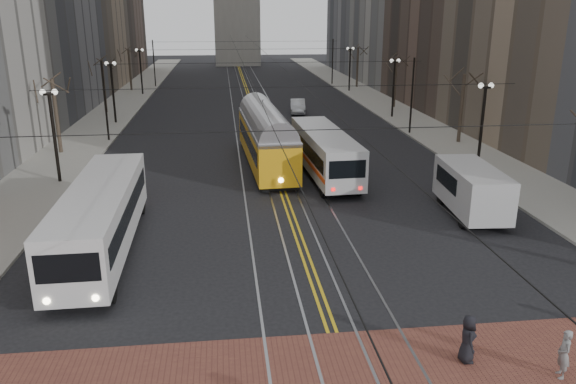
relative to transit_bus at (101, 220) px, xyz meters
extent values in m
plane|color=black|center=(8.88, -6.83, -1.51)|extent=(260.00, 260.00, 0.00)
cube|color=gray|center=(-6.12, 38.17, -1.44)|extent=(5.00, 140.00, 0.15)
cube|color=gray|center=(23.88, 38.17, -1.44)|extent=(5.00, 140.00, 0.15)
cube|color=gray|center=(8.88, 38.17, -1.51)|extent=(4.80, 130.00, 0.02)
cube|color=gold|center=(8.88, 38.17, -1.50)|extent=(0.42, 130.00, 0.01)
cylinder|color=black|center=(-4.82, 11.17, 1.29)|extent=(0.20, 0.20, 5.60)
cylinder|color=black|center=(-4.82, 31.17, 1.29)|extent=(0.20, 0.20, 5.60)
cylinder|color=black|center=(-4.82, 51.17, 1.29)|extent=(0.20, 0.20, 5.60)
cylinder|color=black|center=(22.58, 11.17, 1.29)|extent=(0.20, 0.20, 5.60)
cylinder|color=black|center=(22.58, 31.17, 1.29)|extent=(0.20, 0.20, 5.60)
cylinder|color=black|center=(22.58, 51.17, 1.29)|extent=(0.20, 0.20, 5.60)
cylinder|color=#382D23|center=(-6.82, 19.17, 1.29)|extent=(0.28, 0.28, 5.60)
cylinder|color=#382D23|center=(-6.82, 37.17, 1.29)|extent=(0.28, 0.28, 5.60)
cylinder|color=#382D23|center=(-6.82, 55.17, 1.29)|extent=(0.28, 0.28, 5.60)
cylinder|color=#382D23|center=(24.58, 19.17, 1.29)|extent=(0.28, 0.28, 5.60)
cylinder|color=#382D23|center=(24.58, 37.17, 1.29)|extent=(0.28, 0.28, 5.60)
cylinder|color=#382D23|center=(24.58, 55.17, 1.29)|extent=(0.28, 0.28, 5.60)
cylinder|color=black|center=(7.38, 38.17, 4.49)|extent=(0.03, 120.00, 0.03)
cylinder|color=black|center=(10.38, 38.17, 4.49)|extent=(0.03, 120.00, 0.03)
cylinder|color=black|center=(-4.02, 23.17, 1.79)|extent=(0.16, 0.16, 6.60)
cylinder|color=black|center=(-4.02, 59.17, 1.79)|extent=(0.16, 0.16, 6.60)
cylinder|color=black|center=(21.78, 23.17, 1.79)|extent=(0.16, 0.16, 6.60)
cylinder|color=black|center=(21.78, 59.17, 1.79)|extent=(0.16, 0.16, 6.60)
cube|color=silver|center=(0.00, 0.00, 0.00)|extent=(2.72, 12.13, 3.02)
cube|color=#F9AF16|center=(8.38, 14.12, 0.11)|extent=(3.22, 13.88, 3.25)
cube|color=#BEBEBE|center=(11.96, 10.96, -0.05)|extent=(2.97, 11.34, 2.93)
cube|color=silver|center=(18.22, 2.58, -0.20)|extent=(2.67, 6.05, 2.61)
imported|color=#45484D|center=(13.99, 23.43, -0.79)|extent=(1.92, 4.31, 1.44)
imported|color=#AAADB1|center=(13.41, 35.09, -0.79)|extent=(1.98, 4.52, 1.45)
imported|color=black|center=(12.64, -9.84, -0.73)|extent=(0.59, 0.82, 1.54)
imported|color=gray|center=(15.09, -10.92, -0.74)|extent=(0.49, 0.63, 1.52)
camera|label=1|loc=(5.50, -23.96, 8.70)|focal=35.00mm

